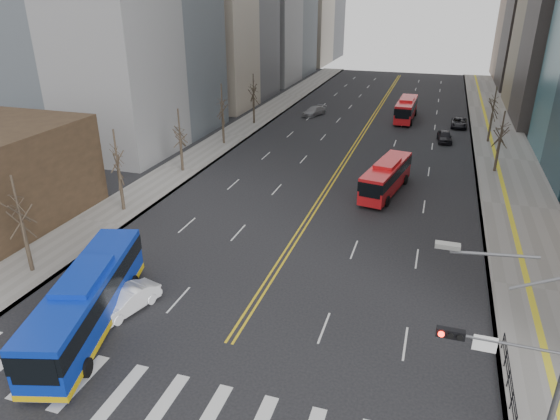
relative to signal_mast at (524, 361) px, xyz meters
The scene contains 15 objects.
ground 14.73m from the signal_mast, behind, with size 220.00×220.00×0.00m, color black.
sidewalk_right 43.43m from the signal_mast, 85.04° to the left, with size 7.00×130.00×0.15m, color gray.
sidewalk_left 52.80m from the signal_mast, 125.14° to the left, with size 5.00×130.00×0.15m, color gray.
crosswalk 14.73m from the signal_mast, behind, with size 26.70×4.00×0.01m.
centerline 54.98m from the signal_mast, 104.56° to the left, with size 0.55×100.00×0.01m.
signal_mast is the anchor object (origin of this frame).
pedestrian_railing 5.71m from the signal_mast, 82.40° to the left, with size 0.06×6.06×1.02m.
street_trees 38.71m from the signal_mast, 122.76° to the left, with size 35.20×47.20×7.60m.
blue_bus 22.19m from the signal_mast, behind, with size 5.92×12.64×3.60m.
red_bus_near 29.69m from the signal_mast, 106.24° to the left, with size 3.97×10.11×3.16m.
red_bus_far 59.94m from the signal_mast, 98.55° to the left, with size 2.84×10.35×3.29m.
car_white 21.61m from the signal_mast, 169.12° to the left, with size 1.52×4.37×1.44m, color white.
car_dark_mid 48.87m from the signal_mast, 93.67° to the left, with size 1.70×4.22×1.44m, color black.
car_silver 62.38m from the signal_mast, 111.42° to the left, with size 1.92×4.72×1.37m, color #98989D.
car_dark_far 57.27m from the signal_mast, 91.27° to the left, with size 2.11×4.58×1.27m, color black.
Camera 1 is at (9.46, -15.29, 17.86)m, focal length 32.00 mm.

